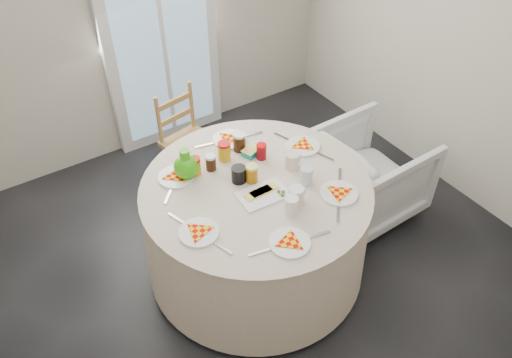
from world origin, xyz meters
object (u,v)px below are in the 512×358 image
armchair (369,168)px  green_pitcher (185,161)px  table (256,228)px  wooden_chair (189,136)px

armchair → green_pitcher: bearing=77.1°
table → green_pitcher: size_ratio=7.32×
wooden_chair → green_pitcher: (-0.36, -0.72, 0.40)m
table → green_pitcher: 0.66m
green_pitcher → wooden_chair: bearing=75.2°
table → green_pitcher: bearing=134.8°
table → wooden_chair: (0.06, 1.03, 0.09)m
armchair → green_pitcher: green_pitcher is taller
table → armchair: bearing=1.9°
table → green_pitcher: (-0.31, 0.31, 0.49)m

